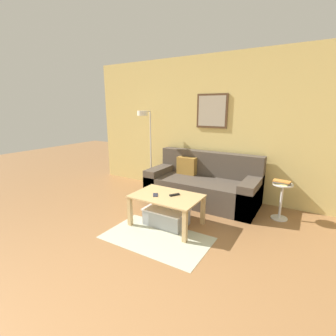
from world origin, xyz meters
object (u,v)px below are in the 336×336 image
couch (203,185)px  cell_phone (155,195)px  storage_bin (166,216)px  side_table (281,198)px  book_stack (282,182)px  remote_control (174,195)px  coffee_table (167,201)px  floor_lamp (146,137)px

couch → cell_phone: 1.22m
storage_bin → side_table: size_ratio=1.09×
book_stack → remote_control: size_ratio=1.68×
couch → book_stack: couch is taller
couch → coffee_table: 1.12m
couch → floor_lamp: floor_lamp is taller
floor_lamp → remote_control: (1.31, -1.15, -0.62)m
storage_bin → side_table: side_table is taller
storage_bin → cell_phone: cell_phone is taller
floor_lamp → book_stack: (2.55, -0.17, -0.49)m
coffee_table → remote_control: (0.10, 0.06, 0.09)m
storage_bin → remote_control: remote_control is taller
coffee_table → storage_bin: (-0.01, 0.01, -0.24)m
couch → storage_bin: (-0.08, -1.11, -0.17)m
storage_bin → floor_lamp: (-1.20, 1.20, 0.95)m
side_table → cell_phone: side_table is taller
floor_lamp → cell_phone: floor_lamp is taller
coffee_table → storage_bin: bearing=133.7°
couch → floor_lamp: 1.50m
storage_bin → floor_lamp: bearing=135.2°
storage_bin → cell_phone: bearing=-148.8°
cell_phone → couch: bearing=46.2°
floor_lamp → side_table: bearing=-3.4°
floor_lamp → cell_phone: (1.07, -1.28, -0.62)m
floor_lamp → remote_control: 1.84m
coffee_table → remote_control: bearing=31.1°
book_stack → side_table: bearing=35.9°
couch → cell_phone: size_ratio=13.74×
coffee_table → remote_control: remote_control is taller
floor_lamp → side_table: size_ratio=2.86×
couch → coffee_table: size_ratio=2.03×
couch → side_table: size_ratio=3.49×
cell_phone → storage_bin: bearing=-2.7°
side_table → remote_control: (-1.27, -0.99, 0.13)m
floor_lamp → side_table: 2.68m
couch → coffee_table: couch is taller
storage_bin → cell_phone: 0.36m
coffee_table → floor_lamp: size_ratio=0.60×
coffee_table → floor_lamp: floor_lamp is taller
side_table → book_stack: book_stack is taller
floor_lamp → coffee_table: bearing=-44.8°
side_table → cell_phone: size_ratio=3.94×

